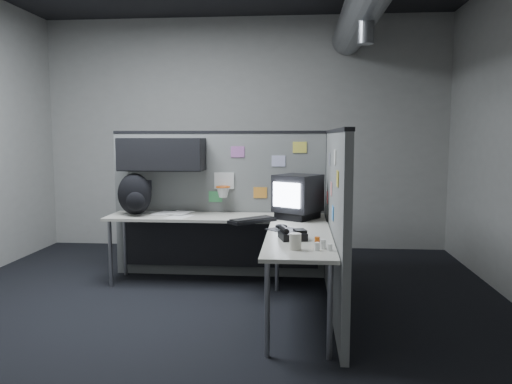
# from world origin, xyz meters

# --- Properties ---
(room) EXTENTS (5.62, 5.62, 3.22)m
(room) POSITION_xyz_m (0.56, 0.00, 2.10)
(room) COLOR black
(room) RESTS_ON ground
(partition_back) EXTENTS (2.44, 0.42, 1.63)m
(partition_back) POSITION_xyz_m (-0.25, 1.23, 1.00)
(partition_back) COLOR slate
(partition_back) RESTS_ON ground
(partition_right) EXTENTS (0.07, 2.23, 1.63)m
(partition_right) POSITION_xyz_m (1.10, 0.22, 0.82)
(partition_right) COLOR slate
(partition_right) RESTS_ON ground
(desk) EXTENTS (2.31, 2.11, 0.73)m
(desk) POSITION_xyz_m (0.15, 0.70, 0.61)
(desk) COLOR #B9B7A7
(desk) RESTS_ON ground
(monitor) EXTENTS (0.54, 0.54, 0.45)m
(monitor) POSITION_xyz_m (0.76, 0.88, 0.96)
(monitor) COLOR black
(monitor) RESTS_ON desk
(keyboard) EXTENTS (0.47, 0.45, 0.04)m
(keyboard) POSITION_xyz_m (0.32, 0.62, 0.75)
(keyboard) COLOR black
(keyboard) RESTS_ON desk
(mouse) EXTENTS (0.30, 0.30, 0.05)m
(mouse) POSITION_xyz_m (0.62, 0.26, 0.75)
(mouse) COLOR black
(mouse) RESTS_ON desk
(phone) EXTENTS (0.25, 0.27, 0.10)m
(phone) POSITION_xyz_m (0.72, -0.16, 0.77)
(phone) COLOR black
(phone) RESTS_ON desk
(bottles) EXTENTS (0.14, 0.16, 0.08)m
(bottles) POSITION_xyz_m (0.94, -0.50, 0.76)
(bottles) COLOR silver
(bottles) RESTS_ON desk
(cup) EXTENTS (0.10, 0.10, 0.12)m
(cup) POSITION_xyz_m (0.75, -0.54, 0.79)
(cup) COLOR beige
(cup) RESTS_ON desk
(papers) EXTENTS (0.76, 0.56, 0.01)m
(papers) POSITION_xyz_m (-0.65, 1.03, 0.74)
(papers) COLOR white
(papers) RESTS_ON desk
(backpack) EXTENTS (0.37, 0.34, 0.45)m
(backpack) POSITION_xyz_m (-0.97, 0.97, 0.95)
(backpack) COLOR black
(backpack) RESTS_ON desk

